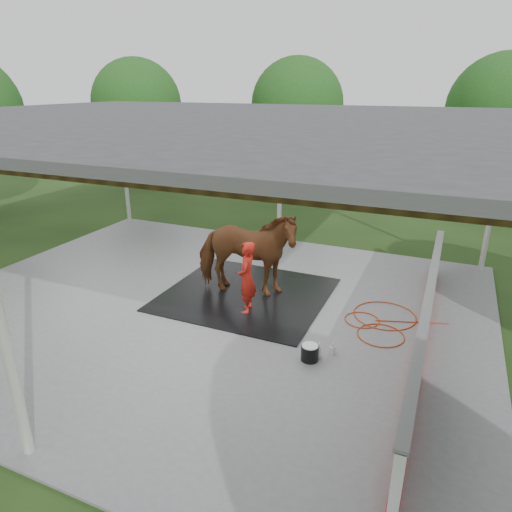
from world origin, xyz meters
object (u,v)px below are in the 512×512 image
at_px(horse, 246,253).
at_px(wash_bucket, 310,352).
at_px(dasher_board, 425,324).
at_px(handler, 247,278).

height_order(horse, wash_bucket, horse).
bearing_deg(horse, dasher_board, -113.58).
height_order(horse, handler, horse).
xyz_separation_m(dasher_board, wash_bucket, (-1.80, -1.13, -0.39)).
bearing_deg(dasher_board, horse, 167.80).
bearing_deg(horse, handler, -165.52).
relative_size(dasher_board, handler, 5.08).
bearing_deg(wash_bucket, handler, 145.19).
bearing_deg(horse, wash_bucket, -144.08).
bearing_deg(handler, horse, -169.51).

